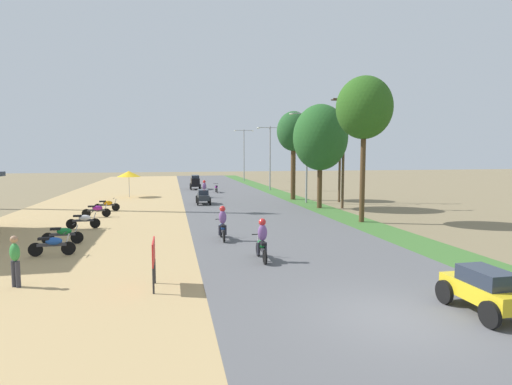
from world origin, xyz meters
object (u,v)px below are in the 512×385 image
at_px(pedestrian_on_shoulder, 15,258).
at_px(motorbike_ahead_fourth, 216,188).
at_px(parked_motorbike_second, 63,234).
at_px(parked_motorbike_fourth, 97,210).
at_px(utility_pole_near, 340,147).
at_px(streetlamp_near, 307,151).
at_px(motorbike_foreground_rider, 262,241).
at_px(streetlamp_mid, 270,153).
at_px(median_tree_second, 320,138).
at_px(parked_motorbike_third, 84,220).
at_px(median_tree_third, 293,132).
at_px(motorbike_ahead_third, 204,189).
at_px(car_van_black, 195,181).
at_px(car_sedan_yellow, 483,289).
at_px(motorbike_ahead_second, 222,224).
at_px(car_sedan_charcoal, 203,196).
at_px(street_signboard, 154,255).
at_px(median_tree_nearest, 364,109).
at_px(vendor_umbrella, 129,174).
at_px(parked_motorbike_nearest, 53,244).
at_px(parked_motorbike_fifth, 107,204).
at_px(utility_pole_far, 343,149).
at_px(streetlamp_far, 244,151).

distance_m(pedestrian_on_shoulder, motorbike_ahead_fourth, 31.38).
bearing_deg(motorbike_ahead_fourth, parked_motorbike_second, -112.03).
height_order(parked_motorbike_fourth, utility_pole_near, utility_pole_near).
bearing_deg(streetlamp_near, motorbike_foreground_rider, -113.91).
relative_size(parked_motorbike_fourth, streetlamp_mid, 0.24).
distance_m(median_tree_second, streetlamp_mid, 16.47).
height_order(parked_motorbike_third, median_tree_third, median_tree_third).
bearing_deg(motorbike_ahead_third, parked_motorbike_second, -112.84).
bearing_deg(car_van_black, car_sedan_yellow, -82.61).
distance_m(parked_motorbike_fourth, median_tree_second, 16.78).
relative_size(streetlamp_near, streetlamp_mid, 1.04).
height_order(median_tree_third, motorbike_ahead_third, median_tree_third).
bearing_deg(parked_motorbike_second, motorbike_ahead_second, -5.13).
height_order(streetlamp_mid, motorbike_ahead_third, streetlamp_mid).
bearing_deg(median_tree_second, motorbike_ahead_third, 131.49).
height_order(car_sedan_charcoal, car_van_black, car_van_black).
bearing_deg(streetlamp_mid, motorbike_ahead_third, -138.52).
bearing_deg(street_signboard, median_tree_nearest, 40.37).
bearing_deg(utility_pole_near, vendor_umbrella, 157.65).
relative_size(streetlamp_near, motorbike_ahead_second, 4.26).
bearing_deg(car_sedan_yellow, parked_motorbike_nearest, 144.98).
bearing_deg(motorbike_ahead_third, streetlamp_near, -35.17).
bearing_deg(motorbike_ahead_fourth, vendor_umbrella, -161.85).
bearing_deg(motorbike_foreground_rider, pedestrian_on_shoulder, -169.95).
relative_size(parked_motorbike_fourth, car_sedan_charcoal, 0.80).
bearing_deg(pedestrian_on_shoulder, median_tree_second, 44.84).
xyz_separation_m(streetlamp_mid, car_sedan_yellow, (-3.45, -37.06, -3.58)).
distance_m(parked_motorbike_fifth, median_tree_nearest, 18.99).
distance_m(median_tree_nearest, streetlamp_near, 10.37).
bearing_deg(utility_pole_far, streetlamp_mid, 95.90).
bearing_deg(parked_motorbike_second, car_sedan_yellow, -40.92).
bearing_deg(streetlamp_near, motorbike_ahead_third, 144.83).
bearing_deg(parked_motorbike_fourth, parked_motorbike_nearest, -89.52).
xyz_separation_m(median_tree_third, motorbike_foreground_rider, (-7.53, -20.50, -5.31)).
distance_m(parked_motorbike_third, median_tree_third, 20.40).
bearing_deg(motorbike_foreground_rider, car_sedan_yellow, -54.77).
bearing_deg(car_van_black, motorbike_ahead_second, -90.69).
distance_m(pedestrian_on_shoulder, streetlamp_mid, 36.15).
height_order(vendor_umbrella, motorbike_ahead_third, vendor_umbrella).
bearing_deg(motorbike_foreground_rider, median_tree_third, 69.84).
xyz_separation_m(pedestrian_on_shoulder, streetlamp_far, (16.00, 49.48, 3.71)).
relative_size(parked_motorbike_second, median_tree_second, 0.23).
distance_m(streetlamp_far, utility_pole_near, 30.15).
bearing_deg(utility_pole_near, car_van_black, 128.08).
relative_size(median_tree_nearest, streetlamp_near, 1.14).
relative_size(parked_motorbike_second, street_signboard, 1.20).
relative_size(street_signboard, pedestrian_on_shoulder, 0.93).
bearing_deg(streetlamp_near, parked_motorbike_second, -141.09).
relative_size(parked_motorbike_fourth, car_van_black, 0.75).
xyz_separation_m(utility_pole_near, car_sedan_charcoal, (-11.83, 0.42, -4.10)).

